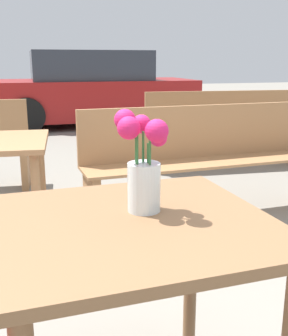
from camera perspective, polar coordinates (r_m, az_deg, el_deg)
The scene contains 5 objects.
table_front at distance 1.23m, azimuth -1.40°, elevation -12.56°, with size 0.78×0.73×0.75m.
flower_vase at distance 1.20m, azimuth -0.15°, elevation -0.01°, with size 0.15×0.15×0.30m.
bench_near at distance 3.27m, azimuth 8.73°, elevation 1.79°, with size 2.00×0.43×0.85m.
bench_far at distance 4.87m, azimuth 10.77°, elevation 5.71°, with size 1.82×0.53×0.85m.
parked_car at distance 8.10m, azimuth -7.26°, elevation 10.38°, with size 3.87×1.79×1.36m.
Camera 1 is at (-0.30, -1.06, 1.17)m, focal length 45.00 mm.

